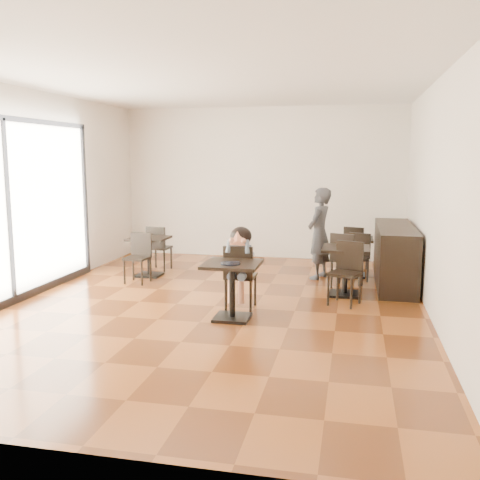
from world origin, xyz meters
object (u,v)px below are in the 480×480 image
(adult_patron, at_px, (319,233))
(child_chair, at_px, (241,276))
(chair_back_a, at_px, (356,248))
(chair_back_b, at_px, (356,259))
(cafe_table_left, at_px, (149,257))
(chair_left_a, at_px, (160,248))
(cafe_table_mid, at_px, (345,271))
(chair_left_b, at_px, (137,258))
(chair_mid_b, at_px, (345,274))
(cafe_table_back, at_px, (353,257))
(child, at_px, (241,268))
(child_table, at_px, (232,291))
(chair_mid_a, at_px, (346,260))

(adult_patron, bearing_deg, child_chair, -6.23)
(child_chair, distance_m, chair_back_a, 3.42)
(chair_back_b, bearing_deg, adult_patron, 176.80)
(cafe_table_left, xyz_separation_m, chair_left_a, (0.00, 0.55, 0.07))
(cafe_table_mid, relative_size, chair_left_a, 0.90)
(chair_left_b, height_order, chair_back_a, chair_left_b)
(cafe_table_mid, distance_m, chair_mid_b, 0.56)
(child_chair, distance_m, cafe_table_back, 2.93)
(child, distance_m, chair_left_b, 2.38)
(chair_left_b, relative_size, chair_back_b, 1.00)
(child_table, distance_m, child_chair, 0.56)
(chair_left_b, bearing_deg, chair_left_a, 93.95)
(chair_back_a, bearing_deg, chair_left_b, 44.57)
(adult_patron, height_order, chair_back_a, adult_patron)
(child, relative_size, cafe_table_left, 1.65)
(chair_mid_a, xyz_separation_m, chair_back_a, (0.17, 1.42, -0.04))
(child, bearing_deg, cafe_table_mid, 35.66)
(cafe_table_left, xyz_separation_m, cafe_table_back, (3.65, 0.76, -0.00))
(chair_mid_a, distance_m, chair_left_b, 3.55)
(chair_back_a, bearing_deg, chair_mid_a, 101.22)
(chair_back_a, xyz_separation_m, chair_back_b, (0.00, -1.10, 0.00))
(adult_patron, distance_m, chair_mid_a, 0.83)
(chair_mid_b, height_order, chair_back_b, chair_mid_b)
(adult_patron, height_order, cafe_table_left, adult_patron)
(chair_left_a, bearing_deg, chair_back_b, 178.65)
(child_table, xyz_separation_m, adult_patron, (0.97, 2.72, 0.42))
(child, relative_size, cafe_table_back, 1.65)
(adult_patron, xyz_separation_m, chair_mid_b, (0.48, -1.67, -0.35))
(cafe_table_left, distance_m, chair_left_a, 0.55)
(chair_left_b, bearing_deg, chair_mid_b, -6.75)
(cafe_table_back, bearing_deg, cafe_table_left, -168.26)
(cafe_table_mid, relative_size, cafe_table_left, 1.08)
(chair_left_a, xyz_separation_m, chair_back_b, (3.69, -0.34, -0.00))
(cafe_table_back, distance_m, chair_mid_b, 1.98)
(child_table, relative_size, chair_left_a, 0.90)
(cafe_table_mid, distance_m, cafe_table_back, 1.43)
(adult_patron, height_order, chair_left_a, adult_patron)
(cafe_table_mid, bearing_deg, cafe_table_back, 85.06)
(child_table, distance_m, cafe_table_left, 3.06)
(child_table, distance_m, chair_back_b, 2.95)
(chair_mid_a, height_order, chair_back_a, chair_mid_a)
(child, xyz_separation_m, chair_back_b, (1.62, 1.92, -0.16))
(child_table, distance_m, cafe_table_mid, 2.15)
(chair_left_b, distance_m, chair_back_a, 4.13)
(chair_left_b, bearing_deg, chair_mid_a, 10.97)
(adult_patron, relative_size, chair_left_a, 1.90)
(adult_patron, distance_m, chair_left_b, 3.22)
(chair_mid_a, bearing_deg, chair_left_b, 27.28)
(cafe_table_left, bearing_deg, chair_back_a, 19.52)
(adult_patron, xyz_separation_m, cafe_table_left, (-3.04, -0.46, -0.46))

